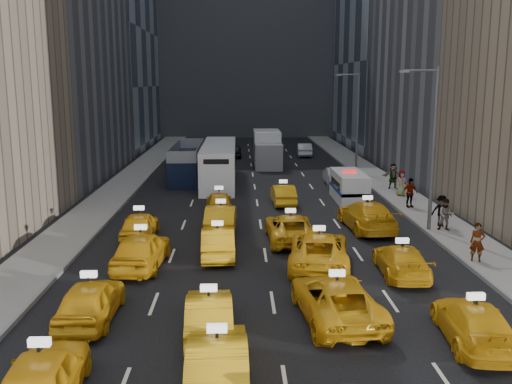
# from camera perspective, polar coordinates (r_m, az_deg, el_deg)

# --- Properties ---
(ground) EXTENTS (160.00, 160.00, 0.00)m
(ground) POSITION_cam_1_polar(r_m,az_deg,el_deg) (20.22, 2.03, -13.08)
(ground) COLOR black
(ground) RESTS_ON ground
(sidewalk_west) EXTENTS (3.00, 90.00, 0.15)m
(sidewalk_west) POSITION_cam_1_polar(r_m,az_deg,el_deg) (45.13, -13.55, 0.30)
(sidewalk_west) COLOR gray
(sidewalk_west) RESTS_ON ground
(sidewalk_east) EXTENTS (3.00, 90.00, 0.15)m
(sidewalk_east) POSITION_cam_1_polar(r_m,az_deg,el_deg) (45.71, 13.17, 0.45)
(sidewalk_east) COLOR gray
(sidewalk_east) RESTS_ON ground
(curb_west) EXTENTS (0.15, 90.00, 0.18)m
(curb_west) POSITION_cam_1_polar(r_m,az_deg,el_deg) (44.85, -11.74, 0.33)
(curb_west) COLOR slate
(curb_west) RESTS_ON ground
(curb_east) EXTENTS (0.15, 90.00, 0.18)m
(curb_east) POSITION_cam_1_polar(r_m,az_deg,el_deg) (45.36, 11.40, 0.46)
(curb_east) COLOR slate
(curb_east) RESTS_ON ground
(building_backdrop) EXTENTS (30.00, 12.00, 40.00)m
(building_backdrop) POSITION_cam_1_polar(r_m,az_deg,el_deg) (91.17, -1.02, 18.46)
(building_backdrop) COLOR slate
(building_backdrop) RESTS_ON ground
(streetlight_near) EXTENTS (2.15, 0.22, 9.00)m
(streetlight_near) POSITION_cam_1_polar(r_m,az_deg,el_deg) (32.33, 17.15, 4.63)
(streetlight_near) COLOR #595B60
(streetlight_near) RESTS_ON ground
(streetlight_far) EXTENTS (2.15, 0.22, 9.00)m
(streetlight_far) POSITION_cam_1_polar(r_m,az_deg,el_deg) (51.59, 9.99, 7.18)
(streetlight_far) COLOR #595B60
(streetlight_far) RESTS_ON ground
(taxi_0) EXTENTS (2.13, 4.68, 1.56)m
(taxi_0) POSITION_cam_1_polar(r_m,az_deg,el_deg) (16.30, -20.59, -17.05)
(taxi_0) COLOR orange
(taxi_0) RESTS_ON ground
(taxi_1) EXTENTS (1.75, 4.71, 1.54)m
(taxi_1) POSITION_cam_1_polar(r_m,az_deg,el_deg) (16.16, -3.87, -16.62)
(taxi_1) COLOR orange
(taxi_1) RESTS_ON ground
(taxi_4) EXTENTS (1.81, 4.40, 1.49)m
(taxi_4) POSITION_cam_1_polar(r_m,az_deg,el_deg) (21.00, -16.24, -10.39)
(taxi_4) COLOR orange
(taxi_4) RESTS_ON ground
(taxi_5) EXTENTS (1.71, 4.37, 1.42)m
(taxi_5) POSITION_cam_1_polar(r_m,az_deg,el_deg) (19.22, -4.71, -12.13)
(taxi_5) COLOR orange
(taxi_5) RESTS_ON ground
(taxi_6) EXTENTS (2.99, 5.60, 1.50)m
(taxi_6) POSITION_cam_1_polar(r_m,az_deg,el_deg) (20.48, 8.04, -10.59)
(taxi_6) COLOR orange
(taxi_6) RESTS_ON ground
(taxi_7) EXTENTS (2.32, 4.81, 1.35)m
(taxi_7) POSITION_cam_1_polar(r_m,az_deg,el_deg) (19.91, 20.94, -12.13)
(taxi_7) COLOR orange
(taxi_7) RESTS_ON ground
(taxi_8) EXTENTS (2.33, 4.99, 1.65)m
(taxi_8) POSITION_cam_1_polar(r_m,az_deg,el_deg) (26.18, -11.38, -5.67)
(taxi_8) COLOR orange
(taxi_8) RESTS_ON ground
(taxi_9) EXTENTS (1.72, 4.44, 1.44)m
(taxi_9) POSITION_cam_1_polar(r_m,az_deg,el_deg) (27.24, -3.85, -5.04)
(taxi_9) COLOR orange
(taxi_9) RESTS_ON ground
(taxi_10) EXTENTS (3.33, 5.91, 1.56)m
(taxi_10) POSITION_cam_1_polar(r_m,az_deg,el_deg) (26.00, 6.29, -5.74)
(taxi_10) COLOR orange
(taxi_10) RESTS_ON ground
(taxi_11) EXTENTS (2.06, 4.64, 1.33)m
(taxi_11) POSITION_cam_1_polar(r_m,az_deg,el_deg) (25.50, 14.32, -6.64)
(taxi_11) COLOR orange
(taxi_11) RESTS_ON ground
(taxi_12) EXTENTS (1.81, 4.32, 1.46)m
(taxi_12) POSITION_cam_1_polar(r_m,az_deg,el_deg) (30.88, -11.57, -3.29)
(taxi_12) COLOR orange
(taxi_12) RESTS_ON ground
(taxi_13) EXTENTS (1.74, 4.68, 1.53)m
(taxi_13) POSITION_cam_1_polar(r_m,az_deg,el_deg) (31.68, -3.53, -2.65)
(taxi_13) COLOR orange
(taxi_13) RESTS_ON ground
(taxi_14) EXTENTS (2.54, 5.24, 1.44)m
(taxi_14) POSITION_cam_1_polar(r_m,az_deg,el_deg) (29.82, 3.45, -3.62)
(taxi_14) COLOR orange
(taxi_14) RESTS_ON ground
(taxi_15) EXTENTS (2.74, 5.79, 1.63)m
(taxi_15) POSITION_cam_1_polar(r_m,az_deg,el_deg) (32.66, 11.04, -2.33)
(taxi_15) COLOR orange
(taxi_15) RESTS_ON ground
(taxi_16) EXTENTS (1.85, 4.09, 1.36)m
(taxi_16) POSITION_cam_1_polar(r_m,az_deg,el_deg) (36.44, -3.71, -0.97)
(taxi_16) COLOR orange
(taxi_16) RESTS_ON ground
(taxi_17) EXTENTS (1.58, 4.15, 1.35)m
(taxi_17) POSITION_cam_1_polar(r_m,az_deg,el_deg) (38.79, 2.73, -0.23)
(taxi_17) COLOR orange
(taxi_17) RESTS_ON ground
(nypd_van) EXTENTS (2.63, 5.29, 2.17)m
(nypd_van) POSITION_cam_1_polar(r_m,az_deg,el_deg) (40.23, 9.29, 0.49)
(nypd_van) COLOR silver
(nypd_van) RESTS_ON ground
(double_decker) EXTENTS (3.12, 10.29, 2.95)m
(double_decker) POSITION_cam_1_polar(r_m,az_deg,el_deg) (48.93, -6.87, 2.99)
(double_decker) COLOR black
(double_decker) RESTS_ON ground
(city_bus) EXTENTS (2.85, 12.52, 3.22)m
(city_bus) POSITION_cam_1_polar(r_m,az_deg,el_deg) (46.66, -3.71, 2.83)
(city_bus) COLOR silver
(city_bus) RESTS_ON ground
(box_truck) EXTENTS (3.18, 7.62, 3.40)m
(box_truck) POSITION_cam_1_polar(r_m,az_deg,el_deg) (56.17, 1.12, 4.33)
(box_truck) COLOR silver
(box_truck) RESTS_ON ground
(misc_car_0) EXTENTS (1.55, 4.30, 1.41)m
(misc_car_0) POSITION_cam_1_polar(r_m,az_deg,el_deg) (46.47, 7.89, 1.60)
(misc_car_0) COLOR #ADB0B5
(misc_car_0) RESTS_ON ground
(misc_car_1) EXTENTS (2.78, 5.76, 1.58)m
(misc_car_1) POSITION_cam_1_polar(r_m,az_deg,el_deg) (57.94, -7.43, 3.56)
(misc_car_1) COLOR black
(misc_car_1) RESTS_ON ground
(misc_car_2) EXTENTS (2.51, 5.80, 1.66)m
(misc_car_2) POSITION_cam_1_polar(r_m,az_deg,el_deg) (66.34, 1.68, 4.63)
(misc_car_2) COLOR gray
(misc_car_2) RESTS_ON ground
(misc_car_3) EXTENTS (1.72, 4.22, 1.43)m
(misc_car_3) POSITION_cam_1_polar(r_m,az_deg,el_deg) (62.61, -2.23, 4.13)
(misc_car_3) COLOR black
(misc_car_3) RESTS_ON ground
(misc_car_4) EXTENTS (1.76, 4.46, 1.45)m
(misc_car_4) POSITION_cam_1_polar(r_m,az_deg,el_deg) (63.86, 4.84, 4.25)
(misc_car_4) COLOR #B7BBC0
(misc_car_4) RESTS_ON ground
(pedestrian_0) EXTENTS (0.75, 0.61, 1.79)m
(pedestrian_0) POSITION_cam_1_polar(r_m,az_deg,el_deg) (27.91, 21.26, -4.70)
(pedestrian_0) COLOR gray
(pedestrian_0) RESTS_ON sidewalk_east
(pedestrian_1) EXTENTS (0.97, 0.73, 1.78)m
(pedestrian_1) POSITION_cam_1_polar(r_m,az_deg,el_deg) (32.99, 18.48, -2.17)
(pedestrian_1) COLOR gray
(pedestrian_1) RESTS_ON sidewalk_east
(pedestrian_2) EXTENTS (1.20, 0.62, 1.78)m
(pedestrian_2) POSITION_cam_1_polar(r_m,az_deg,el_deg) (33.88, 18.05, -1.80)
(pedestrian_2) COLOR gray
(pedestrian_2) RESTS_ON sidewalk_east
(pedestrian_3) EXTENTS (1.22, 0.80, 1.92)m
(pedestrian_3) POSITION_cam_1_polar(r_m,az_deg,el_deg) (38.35, 15.13, -0.07)
(pedestrian_3) COLOR gray
(pedestrian_3) RESTS_ON sidewalk_east
(pedestrian_4) EXTENTS (0.89, 0.49, 1.83)m
(pedestrian_4) POSITION_cam_1_polar(r_m,az_deg,el_deg) (42.11, 14.34, 0.87)
(pedestrian_4) COLOR gray
(pedestrian_4) RESTS_ON sidewalk_east
(pedestrian_5) EXTENTS (1.77, 0.55, 1.90)m
(pedestrian_5) POSITION_cam_1_polar(r_m,az_deg,el_deg) (44.82, 13.55, 1.55)
(pedestrian_5) COLOR gray
(pedestrian_5) RESTS_ON sidewalk_east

